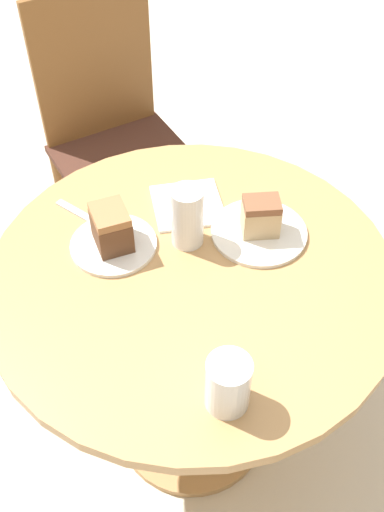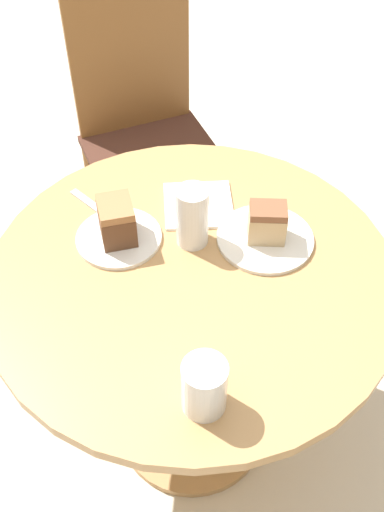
{
  "view_description": "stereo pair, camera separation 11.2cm",
  "coord_description": "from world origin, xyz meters",
  "px_view_note": "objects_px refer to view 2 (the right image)",
  "views": [
    {
      "loc": [
        -0.29,
        -0.83,
        1.72
      ],
      "look_at": [
        0.0,
        0.0,
        0.77
      ],
      "focal_mm": 42.0,
      "sensor_mm": 36.0,
      "label": 1
    },
    {
      "loc": [
        -0.18,
        -0.86,
        1.72
      ],
      "look_at": [
        0.0,
        0.0,
        0.77
      ],
      "focal_mm": 42.0,
      "sensor_mm": 36.0,
      "label": 2
    }
  ],
  "objects_px": {
    "plate_near": "(119,238)",
    "plate_far": "(265,238)",
    "chair": "(147,134)",
    "cake_slice_near": "(117,221)",
    "glass_water": "(204,388)",
    "glass_lemonade": "(192,219)",
    "cake_slice_far": "(267,223)"
  },
  "relations": [
    {
      "from": "plate_near",
      "to": "plate_far",
      "type": "bearing_deg",
      "value": -12.14
    },
    {
      "from": "chair",
      "to": "cake_slice_near",
      "type": "relative_size",
      "value": 9.83
    },
    {
      "from": "chair",
      "to": "plate_near",
      "type": "xyz_separation_m",
      "value": [
        -0.16,
        -0.72,
        0.24
      ]
    },
    {
      "from": "plate_far",
      "to": "glass_water",
      "type": "distance_m",
      "value": 0.45
    },
    {
      "from": "cake_slice_near",
      "to": "glass_lemonade",
      "type": "bearing_deg",
      "value": -12.85
    },
    {
      "from": "plate_near",
      "to": "plate_far",
      "type": "xyz_separation_m",
      "value": [
        0.33,
        -0.07,
        0.0
      ]
    },
    {
      "from": "glass_lemonade",
      "to": "glass_water",
      "type": "height_order",
      "value": "glass_lemonade"
    },
    {
      "from": "chair",
      "to": "glass_water",
      "type": "distance_m",
      "value": 1.21
    },
    {
      "from": "plate_far",
      "to": "cake_slice_near",
      "type": "distance_m",
      "value": 0.34
    },
    {
      "from": "chair",
      "to": "plate_far",
      "type": "relative_size",
      "value": 4.31
    },
    {
      "from": "plate_far",
      "to": "cake_slice_near",
      "type": "relative_size",
      "value": 2.28
    },
    {
      "from": "cake_slice_near",
      "to": "cake_slice_far",
      "type": "bearing_deg",
      "value": -12.14
    },
    {
      "from": "glass_lemonade",
      "to": "glass_water",
      "type": "relative_size",
      "value": 1.26
    },
    {
      "from": "glass_lemonade",
      "to": "chair",
      "type": "bearing_deg",
      "value": 90.13
    },
    {
      "from": "chair",
      "to": "glass_water",
      "type": "bearing_deg",
      "value": -103.88
    },
    {
      "from": "plate_near",
      "to": "plate_far",
      "type": "relative_size",
      "value": 0.89
    },
    {
      "from": "plate_far",
      "to": "plate_near",
      "type": "bearing_deg",
      "value": 167.86
    },
    {
      "from": "cake_slice_near",
      "to": "glass_water",
      "type": "height_order",
      "value": "glass_water"
    },
    {
      "from": "plate_near",
      "to": "glass_water",
      "type": "relative_size",
      "value": 1.68
    },
    {
      "from": "glass_lemonade",
      "to": "plate_near",
      "type": "bearing_deg",
      "value": 167.15
    },
    {
      "from": "plate_far",
      "to": "cake_slice_far",
      "type": "distance_m",
      "value": 0.05
    },
    {
      "from": "cake_slice_far",
      "to": "glass_lemonade",
      "type": "bearing_deg",
      "value": 168.57
    },
    {
      "from": "chair",
      "to": "glass_water",
      "type": "xyz_separation_m",
      "value": [
        -0.06,
        -1.17,
        0.28
      ]
    },
    {
      "from": "cake_slice_near",
      "to": "chair",
      "type": "bearing_deg",
      "value": 77.15
    },
    {
      "from": "plate_far",
      "to": "glass_water",
      "type": "xyz_separation_m",
      "value": [
        -0.23,
        -0.38,
        0.05
      ]
    },
    {
      "from": "cake_slice_far",
      "to": "glass_water",
      "type": "height_order",
      "value": "glass_water"
    },
    {
      "from": "glass_lemonade",
      "to": "cake_slice_near",
      "type": "bearing_deg",
      "value": 167.15
    },
    {
      "from": "cake_slice_near",
      "to": "cake_slice_far",
      "type": "xyz_separation_m",
      "value": [
        0.33,
        -0.07,
        -0.0
      ]
    },
    {
      "from": "plate_near",
      "to": "chair",
      "type": "bearing_deg",
      "value": 77.15
    },
    {
      "from": "glass_water",
      "to": "plate_far",
      "type": "bearing_deg",
      "value": 59.04
    },
    {
      "from": "chair",
      "to": "plate_near",
      "type": "height_order",
      "value": "chair"
    },
    {
      "from": "cake_slice_near",
      "to": "glass_lemonade",
      "type": "distance_m",
      "value": 0.17
    }
  ]
}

